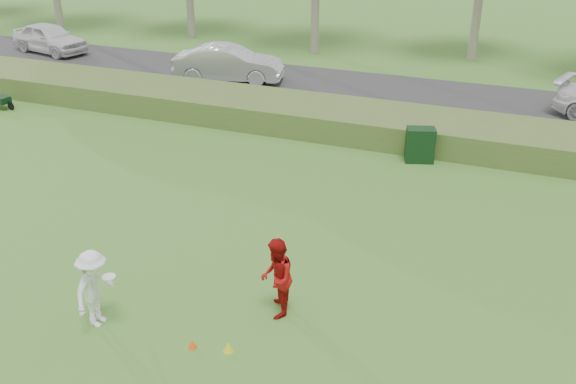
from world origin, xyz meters
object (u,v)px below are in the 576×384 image
at_px(cone_yellow, 228,347).
at_px(player_white, 94,289).
at_px(cone_orange, 192,344).
at_px(player_red, 277,278).
at_px(utility_cabinet, 420,145).
at_px(car_mid, 229,64).
at_px(car_left, 49,38).

bearing_deg(cone_yellow, player_white, -176.34).
bearing_deg(cone_orange, cone_yellow, 13.26).
height_order(player_white, player_red, player_red).
bearing_deg(utility_cabinet, car_mid, 130.75).
distance_m(cone_orange, cone_yellow, 0.72).
distance_m(player_white, car_mid, 17.80).
bearing_deg(car_left, car_mid, -84.70).
relative_size(cone_yellow, utility_cabinet, 0.20).
distance_m(player_red, car_mid, 17.58).
bearing_deg(player_red, car_left, -150.02).
distance_m(cone_orange, car_left, 26.32).
distance_m(player_red, cone_yellow, 1.71).
xyz_separation_m(cone_orange, utility_cabinet, (2.26, 10.94, 0.47)).
distance_m(cone_orange, car_mid, 18.57).
bearing_deg(player_white, utility_cabinet, -23.39).
xyz_separation_m(player_white, car_left, (-16.65, 18.41, -0.02)).
height_order(player_white, utility_cabinet, player_white).
height_order(player_red, cone_orange, player_red).
relative_size(player_white, car_left, 0.38).
height_order(player_red, utility_cabinet, player_red).
bearing_deg(player_red, car_mid, -170.37).
distance_m(player_red, utility_cabinet, 9.37).
bearing_deg(player_white, car_left, 40.71).
relative_size(player_red, car_left, 0.39).
bearing_deg(cone_yellow, cone_orange, -166.74).
bearing_deg(car_mid, cone_orange, -169.90).
xyz_separation_m(player_white, utility_cabinet, (4.42, 10.96, -0.29)).
distance_m(player_white, player_red, 3.66).
bearing_deg(car_mid, utility_cabinet, -135.37).
bearing_deg(cone_orange, player_white, -179.51).
height_order(cone_orange, car_left, car_left).
relative_size(cone_yellow, car_mid, 0.05).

